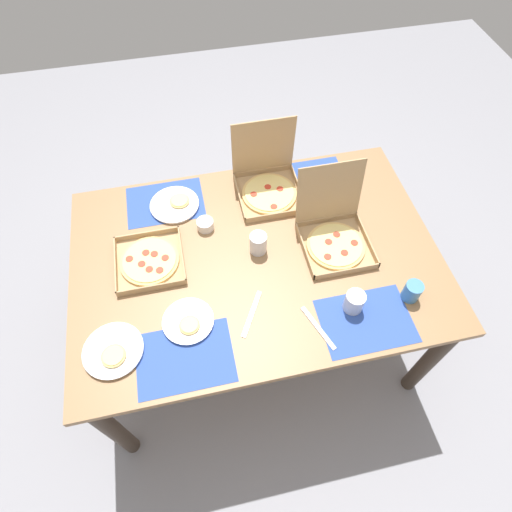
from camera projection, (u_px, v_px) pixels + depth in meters
The scene contains 18 objects.
ground_plane at pixel (256, 329), 2.45m from camera, with size 6.00×6.00×0.00m, color gray.
dining_table at pixel (256, 268), 1.91m from camera, with size 1.58×1.09×0.76m.
placemat_near_left at pixel (185, 358), 1.57m from camera, with size 0.36×0.26×0.00m, color #2D4C9E.
placemat_near_right at pixel (366, 321), 1.65m from camera, with size 0.36×0.26×0.00m, color #2D4C9E.
placemat_far_left at pixel (165, 202), 2.00m from camera, with size 0.36×0.26×0.00m, color #2D4C9E.
placemat_far_right at pixel (309, 179), 2.09m from camera, with size 0.36×0.26×0.00m, color #2D4C9E.
pizza_box_center at pixel (268, 183), 2.00m from camera, with size 0.30×0.30×0.33m.
pizza_box_corner_right at pixel (334, 234), 1.83m from camera, with size 0.29×0.34×0.32m.
pizza_box_edge_far at pixel (150, 261), 1.80m from camera, with size 0.29×0.29×0.04m.
plate_far_right at pixel (188, 322), 1.64m from camera, with size 0.20×0.20×0.03m.
plate_near_right at pixel (175, 205), 1.98m from camera, with size 0.23×0.23×0.03m.
plate_near_left at pixel (113, 351), 1.57m from camera, with size 0.23×0.23×0.03m.
cup_clear_left at pixel (412, 291), 1.68m from camera, with size 0.07×0.07×0.09m, color teal.
cup_dark at pixel (354, 302), 1.65m from camera, with size 0.08×0.08×0.09m, color silver.
cup_spare at pixel (258, 243), 1.81m from camera, with size 0.07×0.07×0.10m, color silver.
condiment_bowl at pixel (205, 225), 1.90m from camera, with size 0.08×0.08×0.05m, color white.
knife_by_near_right at pixel (252, 314), 1.67m from camera, with size 0.21×0.02×0.01m, color #B7B7BC.
knife_by_far_left at pixel (318, 328), 1.63m from camera, with size 0.21×0.02×0.01m, color #B7B7BC.
Camera 1 is at (-0.22, -1.01, 2.27)m, focal length 29.56 mm.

